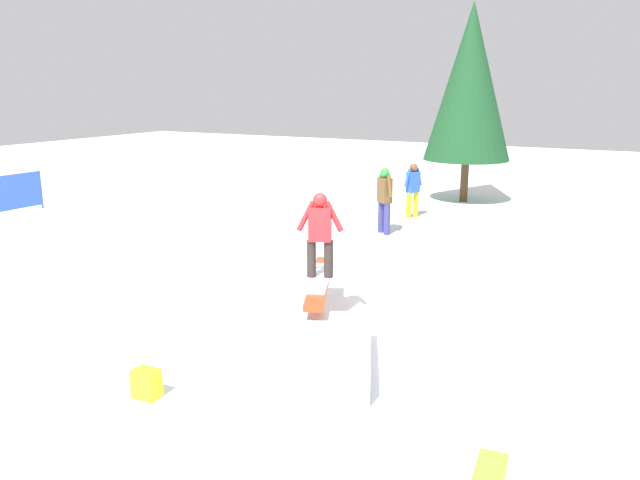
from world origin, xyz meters
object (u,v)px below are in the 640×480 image
at_px(bystander_blue, 413,187).
at_px(backpack_on_snow, 146,384).
at_px(main_rider_on_rail, 320,238).
at_px(rail_feature, 320,285).
at_px(bystander_brown, 384,197).
at_px(loose_snowboard_white, 132,270).
at_px(pine_tree_near, 470,83).

height_order(bystander_blue, backpack_on_snow, bystander_blue).
bearing_deg(main_rider_on_rail, bystander_blue, -12.45).
distance_m(rail_feature, bystander_blue, 8.17).
bearing_deg(rail_feature, backpack_on_snow, 143.94).
distance_m(bystander_brown, bystander_blue, 2.14).
relative_size(main_rider_on_rail, loose_snowboard_white, 0.99).
relative_size(bystander_brown, bystander_blue, 1.08).
xyz_separation_m(backpack_on_snow, pine_tree_near, (14.13, 0.16, 3.42)).
xyz_separation_m(bystander_brown, backpack_on_snow, (-8.94, -0.71, -0.73)).
distance_m(bystander_brown, backpack_on_snow, 8.99).
relative_size(rail_feature, backpack_on_snow, 6.98).
height_order(loose_snowboard_white, backpack_on_snow, backpack_on_snow).
height_order(loose_snowboard_white, pine_tree_near, pine_tree_near).
bearing_deg(rail_feature, bystander_brown, -10.67).
relative_size(rail_feature, pine_tree_near, 0.40).
bearing_deg(pine_tree_near, bystander_blue, 169.04).
bearing_deg(bystander_brown, pine_tree_near, 121.31).
bearing_deg(bystander_blue, backpack_on_snow, -150.94).
distance_m(rail_feature, loose_snowboard_white, 4.61).
xyz_separation_m(main_rider_on_rail, backpack_on_snow, (-3.04, 0.66, -1.16)).
bearing_deg(main_rider_on_rail, backpack_on_snow, 145.26).
distance_m(main_rider_on_rail, bystander_blue, 8.18).
bearing_deg(pine_tree_near, main_rider_on_rail, -175.76).
xyz_separation_m(rail_feature, main_rider_on_rail, (0.00, 0.00, 0.74)).
bearing_deg(bystander_blue, bystander_brown, -153.65).
bearing_deg(pine_tree_near, loose_snowboard_white, 160.44).
height_order(main_rider_on_rail, bystander_blue, main_rider_on_rail).
relative_size(rail_feature, main_rider_on_rail, 1.61).
bearing_deg(backpack_on_snow, pine_tree_near, -92.91).
xyz_separation_m(bystander_blue, pine_tree_near, (3.05, -0.59, 2.76)).
relative_size(backpack_on_snow, pine_tree_near, 0.06).
bearing_deg(rail_feature, bystander_blue, -13.77).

